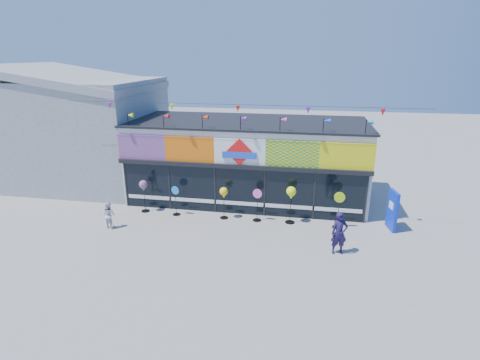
% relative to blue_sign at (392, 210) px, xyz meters
% --- Properties ---
extents(ground, '(80.00, 80.00, 0.00)m').
position_rel_blue_sign_xyz_m(ground, '(-6.88, -2.93, -0.90)').
color(ground, gray).
rests_on(ground, ground).
extents(kite_shop, '(16.00, 5.70, 5.31)m').
position_rel_blue_sign_xyz_m(kite_shop, '(-6.88, 3.01, 1.15)').
color(kite_shop, silver).
rests_on(kite_shop, ground).
extents(neighbour_building, '(8.18, 7.20, 6.87)m').
position_rel_blue_sign_xyz_m(neighbour_building, '(-16.88, 4.07, 2.31)').
color(neighbour_building, '#9EA0A3').
rests_on(neighbour_building, ground).
extents(blue_sign, '(0.29, 0.90, 1.79)m').
position_rel_blue_sign_xyz_m(blue_sign, '(0.00, 0.00, 0.00)').
color(blue_sign, '#0D2DCC').
rests_on(blue_sign, ground).
extents(spinner_0, '(0.41, 0.41, 1.61)m').
position_rel_blue_sign_xyz_m(spinner_0, '(-11.50, -0.05, 0.39)').
color(spinner_0, black).
rests_on(spinner_0, ground).
extents(spinner_1, '(0.40, 0.37, 1.46)m').
position_rel_blue_sign_xyz_m(spinner_1, '(-9.85, -0.18, -0.13)').
color(spinner_1, black).
rests_on(spinner_1, ground).
extents(spinner_2, '(0.39, 0.39, 1.54)m').
position_rel_blue_sign_xyz_m(spinner_2, '(-7.51, -0.16, 0.34)').
color(spinner_2, black).
rests_on(spinner_2, ground).
extents(spinner_3, '(0.44, 0.40, 1.56)m').
position_rel_blue_sign_xyz_m(spinner_3, '(-5.93, -0.16, -0.08)').
color(spinner_3, black).
rests_on(spinner_3, ground).
extents(spinner_4, '(0.44, 0.44, 1.76)m').
position_rel_blue_sign_xyz_m(spinner_4, '(-4.41, -0.12, 0.51)').
color(spinner_4, black).
rests_on(spinner_4, ground).
extents(spinner_5, '(0.47, 0.43, 1.69)m').
position_rel_blue_sign_xyz_m(spinner_5, '(-2.31, -0.28, -0.01)').
color(spinner_5, black).
rests_on(spinner_5, ground).
extents(adult_man, '(0.69, 0.52, 1.71)m').
position_rel_blue_sign_xyz_m(adult_man, '(-2.44, -2.60, -0.04)').
color(adult_man, '#1D143F').
rests_on(adult_man, ground).
extents(child, '(0.66, 0.48, 1.21)m').
position_rel_blue_sign_xyz_m(child, '(-12.31, -2.03, -0.29)').
color(child, silver).
rests_on(child, ground).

